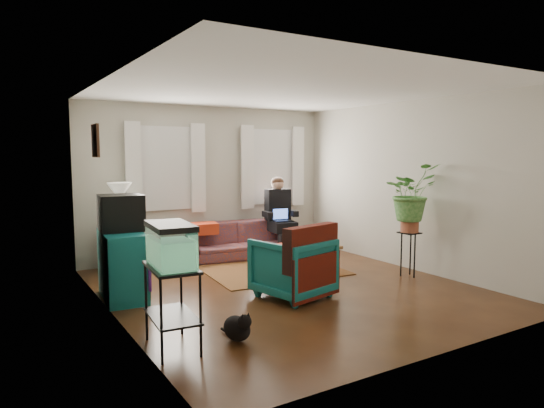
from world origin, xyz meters
TOP-DOWN VIEW (x-y plane):
  - floor at (0.00, 0.00)m, footprint 4.50×5.00m
  - ceiling at (0.00, 0.00)m, footprint 4.50×5.00m
  - wall_back at (0.00, 2.50)m, footprint 4.50×0.01m
  - wall_front at (0.00, -2.50)m, footprint 4.50×0.01m
  - wall_left at (-2.25, 0.00)m, footprint 0.01×5.00m
  - wall_right at (2.25, 0.00)m, footprint 0.01×5.00m
  - window_left at (-0.80, 2.48)m, footprint 1.08×0.04m
  - window_right at (1.25, 2.48)m, footprint 1.08×0.04m
  - curtains_left at (-0.80, 2.40)m, footprint 1.36×0.06m
  - curtains_right at (1.25, 2.40)m, footprint 1.36×0.06m
  - picture_frame at (-2.21, 0.85)m, footprint 0.04×0.32m
  - area_rug at (0.34, 0.96)m, footprint 2.13×1.76m
  - sofa at (0.34, 2.05)m, footprint 2.22×1.16m
  - seated_person at (1.09, 1.93)m, footprint 0.63×0.73m
  - side_table at (-1.65, 2.10)m, footprint 0.63×0.63m
  - table_lamp at (-1.65, 2.10)m, footprint 0.47×0.47m
  - dresser at (-1.99, 0.69)m, footprint 0.54×0.97m
  - crt_tv at (-1.96, 0.79)m, footprint 0.55×0.51m
  - aquarium_stand at (-2.00, -1.12)m, footprint 0.45×0.72m
  - aquarium at (-2.00, -1.12)m, footprint 0.40×0.66m
  - black_cat at (-1.41, -1.27)m, footprint 0.25×0.37m
  - armchair at (-0.15, -0.34)m, footprint 0.97×0.93m
  - serape_throw at (-0.08, -0.66)m, footprint 0.86×0.38m
  - coffee_table at (0.68, 0.54)m, footprint 0.99×0.54m
  - cup_a at (0.45, 0.45)m, footprint 0.11×0.11m
  - cup_b at (0.72, 0.38)m, footprint 0.09×0.09m
  - bowl at (0.95, 0.63)m, footprint 0.20×0.20m
  - snack_tray at (0.41, 0.68)m, footprint 0.31×0.31m
  - birdcage at (1.02, 0.41)m, footprint 0.16×0.16m
  - plant_stand at (1.87, -0.38)m, footprint 0.28×0.28m
  - potted_plant at (1.87, -0.38)m, footprint 0.75×0.65m

SIDE VIEW (x-z plane):
  - floor at x=0.00m, z-range -0.01..0.01m
  - area_rug at x=0.34m, z-range 0.00..0.01m
  - black_cat at x=-1.41m, z-range 0.00..0.30m
  - coffee_table at x=0.68m, z-range 0.00..0.41m
  - plant_stand at x=1.87m, z-range 0.00..0.66m
  - side_table at x=-1.65m, z-range 0.00..0.72m
  - aquarium_stand at x=-2.00m, z-range 0.00..0.77m
  - sofa at x=0.34m, z-range 0.00..0.83m
  - armchair at x=-0.15m, z-range 0.00..0.84m
  - dresser at x=-1.99m, z-range 0.00..0.84m
  - snack_tray at x=0.41m, z-range 0.41..0.45m
  - bowl at x=0.95m, z-range 0.41..0.46m
  - cup_b at x=0.72m, z-range 0.41..0.50m
  - cup_a at x=0.45m, z-range 0.41..0.50m
  - birdcage at x=1.02m, z-range 0.41..0.70m
  - serape_throw at x=-0.08m, z-range 0.25..0.94m
  - seated_person at x=1.09m, z-range 0.00..1.26m
  - aquarium at x=-2.00m, z-range 0.77..1.18m
  - table_lamp at x=-1.65m, z-range 0.70..1.35m
  - crt_tv at x=-1.96m, z-range 0.84..1.29m
  - potted_plant at x=1.87m, z-range 0.69..1.52m
  - wall_back at x=0.00m, z-range 0.00..2.60m
  - wall_front at x=0.00m, z-range 0.00..2.60m
  - wall_left at x=-2.25m, z-range 0.00..2.60m
  - wall_right at x=2.25m, z-range 0.00..2.60m
  - curtains_left at x=-0.80m, z-range 0.80..2.30m
  - curtains_right at x=1.25m, z-range 0.80..2.30m
  - window_left at x=-0.80m, z-range 0.86..2.24m
  - window_right at x=1.25m, z-range 0.86..2.24m
  - picture_frame at x=-2.21m, z-range 1.75..2.15m
  - ceiling at x=0.00m, z-range 2.60..2.60m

